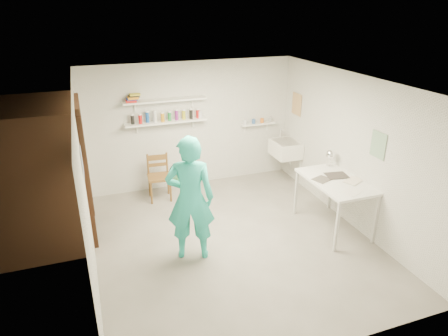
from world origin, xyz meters
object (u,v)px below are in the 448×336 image
object	(u,v)px
wall_clock	(181,173)
work_table	(334,204)
man	(190,199)
wooden_chair	(159,177)
belfast_sink	(285,149)
desk_lamp	(331,154)

from	to	relation	value
wall_clock	work_table	world-z (taller)	wall_clock
man	wall_clock	size ratio (longest dim) A/B	5.56
man	wooden_chair	world-z (taller)	man
man	work_table	xyz separation A→B (m)	(2.32, -0.02, -0.49)
belfast_sink	wooden_chair	bearing A→B (deg)	178.39
man	wall_clock	world-z (taller)	man
wooden_chair	desk_lamp	bearing A→B (deg)	-24.41
work_table	belfast_sink	bearing A→B (deg)	86.62
belfast_sink	wall_clock	distance (m)	3.03
belfast_sink	man	size ratio (longest dim) A/B	0.33
wooden_chair	work_table	world-z (taller)	wooden_chair
wooden_chair	desk_lamp	world-z (taller)	desk_lamp
work_table	wooden_chair	bearing A→B (deg)	141.14
belfast_sink	man	distance (m)	3.06
work_table	desk_lamp	distance (m)	0.84
desk_lamp	belfast_sink	bearing A→B (deg)	94.11
work_table	desk_lamp	size ratio (longest dim) A/B	8.00
belfast_sink	wooden_chair	xyz separation A→B (m)	(-2.51, 0.07, -0.26)
wall_clock	wooden_chair	distance (m)	1.87
belfast_sink	man	world-z (taller)	man
desk_lamp	man	bearing A→B (deg)	-169.19
wall_clock	wooden_chair	bearing A→B (deg)	108.30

